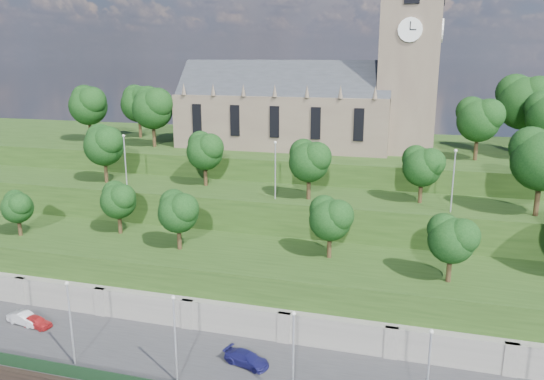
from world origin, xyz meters
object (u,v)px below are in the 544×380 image
(church, at_px, (316,98))
(car_middle, at_px, (25,318))
(car_left, at_px, (36,322))
(car_right, at_px, (247,359))

(church, bearing_deg, car_middle, -119.89)
(car_left, bearing_deg, church, -18.87)
(church, xyz_separation_m, car_middle, (-22.20, -38.62, -19.90))
(church, xyz_separation_m, car_right, (2.01, -39.46, -19.91))
(car_right, bearing_deg, church, 18.67)
(car_middle, relative_size, car_right, 0.89)
(car_left, xyz_separation_m, car_right, (22.62, -0.64, 0.03))
(church, bearing_deg, car_right, -87.08)
(car_middle, height_order, car_right, car_middle)
(car_middle, bearing_deg, car_right, -83.34)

